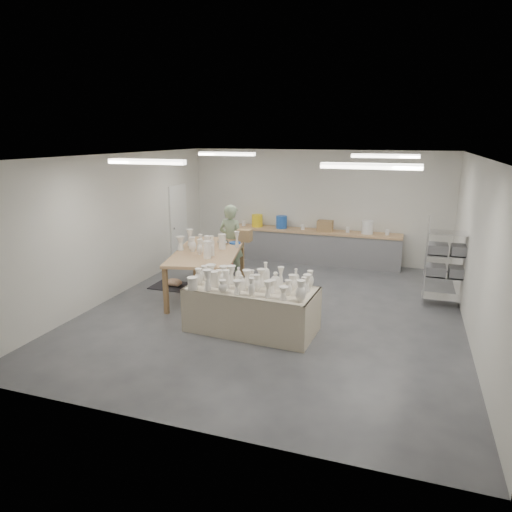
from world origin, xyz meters
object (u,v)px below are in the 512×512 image
(potter, at_px, (231,242))
(red_stool, at_px, (236,264))
(drying_table, at_px, (252,307))
(work_table, at_px, (210,250))

(potter, relative_size, red_stool, 4.72)
(drying_table, relative_size, work_table, 0.81)
(work_table, xyz_separation_m, potter, (0.03, 1.17, -0.08))
(drying_table, relative_size, red_stool, 6.07)
(drying_table, height_order, red_stool, drying_table)
(drying_table, bearing_deg, red_stool, 119.34)
(potter, distance_m, red_stool, 0.69)
(drying_table, relative_size, potter, 1.29)
(potter, bearing_deg, work_table, 98.64)
(drying_table, height_order, work_table, work_table)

